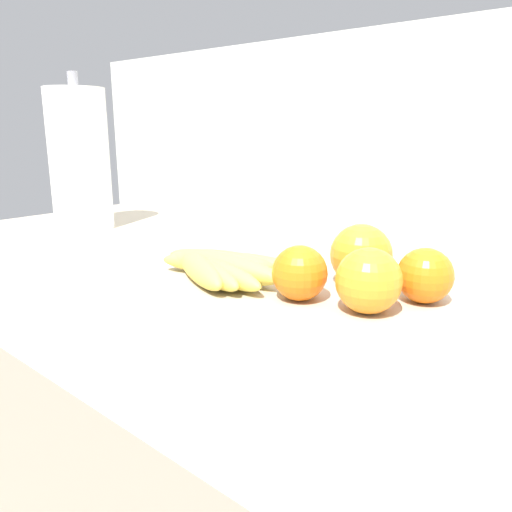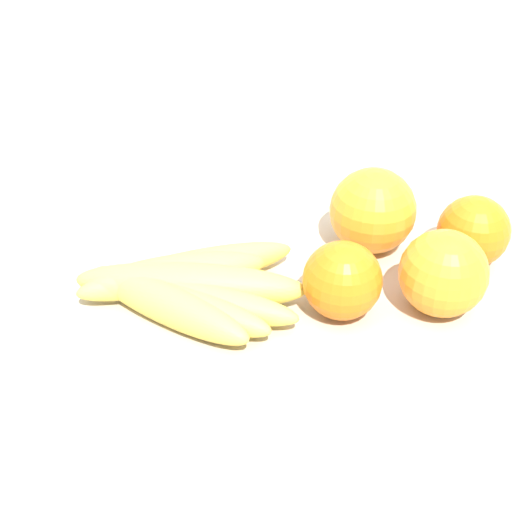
{
  "view_description": "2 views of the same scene",
  "coord_description": "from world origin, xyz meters",
  "px_view_note": "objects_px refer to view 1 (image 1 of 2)",
  "views": [
    {
      "loc": [
        0.33,
        -0.55,
        1.12
      ],
      "look_at": [
        -0.11,
        -0.05,
        0.95
      ],
      "focal_mm": 35.74,
      "sensor_mm": 36.0,
      "label": 1
    },
    {
      "loc": [
        -0.03,
        -0.56,
        1.32
      ],
      "look_at": [
        -0.1,
        -0.03,
        0.94
      ],
      "focal_mm": 50.4,
      "sensor_mm": 36.0,
      "label": 2
    }
  ],
  "objects_px": {
    "orange_back_right": "(368,281)",
    "orange_back_left": "(358,254)",
    "orange_far_right": "(300,273)",
    "orange_right": "(425,276)",
    "banana_bunch": "(216,267)",
    "paper_towel_roll": "(80,160)"
  },
  "relations": [
    {
      "from": "orange_back_right",
      "to": "orange_back_left",
      "type": "distance_m",
      "value": 0.11
    },
    {
      "from": "orange_far_right",
      "to": "orange_right",
      "type": "bearing_deg",
      "value": 37.86
    },
    {
      "from": "orange_back_right",
      "to": "orange_far_right",
      "type": "xyz_separation_m",
      "value": [
        -0.09,
        -0.02,
        -0.0
      ]
    },
    {
      "from": "orange_back_right",
      "to": "banana_bunch",
      "type": "bearing_deg",
      "value": -174.0
    },
    {
      "from": "orange_right",
      "to": "paper_towel_roll",
      "type": "distance_m",
      "value": 0.74
    },
    {
      "from": "banana_bunch",
      "to": "paper_towel_roll",
      "type": "relative_size",
      "value": 0.67
    },
    {
      "from": "paper_towel_roll",
      "to": "orange_far_right",
      "type": "bearing_deg",
      "value": -6.13
    },
    {
      "from": "banana_bunch",
      "to": "orange_far_right",
      "type": "xyz_separation_m",
      "value": [
        0.14,
        0.01,
        0.02
      ]
    },
    {
      "from": "banana_bunch",
      "to": "orange_back_left",
      "type": "distance_m",
      "value": 0.2
    },
    {
      "from": "orange_back_right",
      "to": "orange_far_right",
      "type": "relative_size",
      "value": 1.11
    },
    {
      "from": "banana_bunch",
      "to": "orange_right",
      "type": "distance_m",
      "value": 0.28
    },
    {
      "from": "orange_right",
      "to": "orange_back_left",
      "type": "xyz_separation_m",
      "value": [
        -0.1,
        0.01,
        0.01
      ]
    },
    {
      "from": "banana_bunch",
      "to": "orange_far_right",
      "type": "relative_size",
      "value": 3.03
    },
    {
      "from": "orange_back_left",
      "to": "orange_far_right",
      "type": "distance_m",
      "value": 0.11
    },
    {
      "from": "orange_back_right",
      "to": "paper_towel_roll",
      "type": "distance_m",
      "value": 0.71
    },
    {
      "from": "orange_right",
      "to": "orange_far_right",
      "type": "xyz_separation_m",
      "value": [
        -0.12,
        -0.09,
        0.0
      ]
    },
    {
      "from": "orange_far_right",
      "to": "paper_towel_roll",
      "type": "height_order",
      "value": "paper_towel_roll"
    },
    {
      "from": "banana_bunch",
      "to": "paper_towel_roll",
      "type": "bearing_deg",
      "value": 171.19
    },
    {
      "from": "orange_back_right",
      "to": "orange_far_right",
      "type": "distance_m",
      "value": 0.09
    },
    {
      "from": "orange_back_right",
      "to": "orange_back_left",
      "type": "bearing_deg",
      "value": 126.79
    },
    {
      "from": "orange_back_right",
      "to": "orange_back_left",
      "type": "xyz_separation_m",
      "value": [
        -0.07,
        0.09,
        0.0
      ]
    },
    {
      "from": "orange_back_right",
      "to": "orange_far_right",
      "type": "height_order",
      "value": "orange_back_right"
    }
  ]
}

